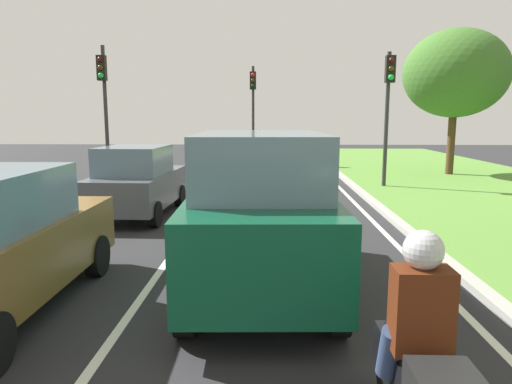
{
  "coord_description": "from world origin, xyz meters",
  "views": [
    {
      "loc": [
        1.07,
        1.89,
        2.5
      ],
      "look_at": [
        0.85,
        9.87,
        1.2
      ],
      "focal_mm": 32.53,
      "sensor_mm": 36.0,
      "label": 1
    }
  ],
  "objects_px": {
    "rider_person": "(420,307)",
    "traffic_light_near_right": "(388,95)",
    "car_hatchback_far": "(138,182)",
    "tree_roadside_far": "(456,74)",
    "car_suv_ahead": "(260,210)",
    "traffic_light_far_median": "(253,99)",
    "traffic_light_overhead_left": "(104,93)"
  },
  "relations": [
    {
      "from": "car_suv_ahead",
      "to": "car_hatchback_far",
      "type": "relative_size",
      "value": 1.21
    },
    {
      "from": "car_hatchback_far",
      "to": "rider_person",
      "type": "xyz_separation_m",
      "value": [
        4.37,
        -8.41,
        0.31
      ]
    },
    {
      "from": "car_hatchback_far",
      "to": "traffic_light_far_median",
      "type": "bearing_deg",
      "value": 81.31
    },
    {
      "from": "traffic_light_near_right",
      "to": "tree_roadside_far",
      "type": "bearing_deg",
      "value": 45.08
    },
    {
      "from": "tree_roadside_far",
      "to": "traffic_light_far_median",
      "type": "bearing_deg",
      "value": 152.62
    },
    {
      "from": "car_hatchback_far",
      "to": "rider_person",
      "type": "height_order",
      "value": "car_hatchback_far"
    },
    {
      "from": "traffic_light_near_right",
      "to": "traffic_light_overhead_left",
      "type": "xyz_separation_m",
      "value": [
        -10.24,
        0.95,
        0.14
      ]
    },
    {
      "from": "tree_roadside_far",
      "to": "car_suv_ahead",
      "type": "bearing_deg",
      "value": -120.27
    },
    {
      "from": "car_hatchback_far",
      "to": "tree_roadside_far",
      "type": "bearing_deg",
      "value": 39.8
    },
    {
      "from": "car_suv_ahead",
      "to": "tree_roadside_far",
      "type": "bearing_deg",
      "value": 57.89
    },
    {
      "from": "traffic_light_overhead_left",
      "to": "traffic_light_far_median",
      "type": "bearing_deg",
      "value": 53.62
    },
    {
      "from": "traffic_light_near_right",
      "to": "car_suv_ahead",
      "type": "bearing_deg",
      "value": -113.25
    },
    {
      "from": "traffic_light_near_right",
      "to": "tree_roadside_far",
      "type": "distance_m",
      "value": 5.29
    },
    {
      "from": "car_hatchback_far",
      "to": "tree_roadside_far",
      "type": "height_order",
      "value": "tree_roadside_far"
    },
    {
      "from": "rider_person",
      "to": "tree_roadside_far",
      "type": "height_order",
      "value": "tree_roadside_far"
    },
    {
      "from": "rider_person",
      "to": "traffic_light_near_right",
      "type": "distance_m",
      "value": 13.81
    },
    {
      "from": "car_suv_ahead",
      "to": "car_hatchback_far",
      "type": "xyz_separation_m",
      "value": [
        -3.19,
        4.96,
        -0.28
      ]
    },
    {
      "from": "tree_roadside_far",
      "to": "rider_person",
      "type": "bearing_deg",
      "value": -111.59
    },
    {
      "from": "rider_person",
      "to": "traffic_light_far_median",
      "type": "relative_size",
      "value": 0.23
    },
    {
      "from": "traffic_light_near_right",
      "to": "traffic_light_far_median",
      "type": "relative_size",
      "value": 0.92
    },
    {
      "from": "car_suv_ahead",
      "to": "traffic_light_far_median",
      "type": "bearing_deg",
      "value": 90.42
    },
    {
      "from": "car_suv_ahead",
      "to": "traffic_light_near_right",
      "type": "bearing_deg",
      "value": 64.91
    },
    {
      "from": "traffic_light_overhead_left",
      "to": "traffic_light_near_right",
      "type": "bearing_deg",
      "value": -5.32
    },
    {
      "from": "rider_person",
      "to": "tree_roadside_far",
      "type": "relative_size",
      "value": 0.19
    },
    {
      "from": "traffic_light_near_right",
      "to": "traffic_light_overhead_left",
      "type": "height_order",
      "value": "traffic_light_overhead_left"
    },
    {
      "from": "car_hatchback_far",
      "to": "traffic_light_near_right",
      "type": "xyz_separation_m",
      "value": [
        7.43,
        4.91,
        2.35
      ]
    },
    {
      "from": "rider_person",
      "to": "traffic_light_near_right",
      "type": "height_order",
      "value": "traffic_light_near_right"
    },
    {
      "from": "car_suv_ahead",
      "to": "traffic_light_far_median",
      "type": "height_order",
      "value": "traffic_light_far_median"
    },
    {
      "from": "car_hatchback_far",
      "to": "traffic_light_overhead_left",
      "type": "bearing_deg",
      "value": 117.7
    },
    {
      "from": "rider_person",
      "to": "car_suv_ahead",
      "type": "bearing_deg",
      "value": 109.27
    },
    {
      "from": "traffic_light_overhead_left",
      "to": "tree_roadside_far",
      "type": "relative_size",
      "value": 0.83
    },
    {
      "from": "traffic_light_overhead_left",
      "to": "rider_person",
      "type": "bearing_deg",
      "value": -63.28
    }
  ]
}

